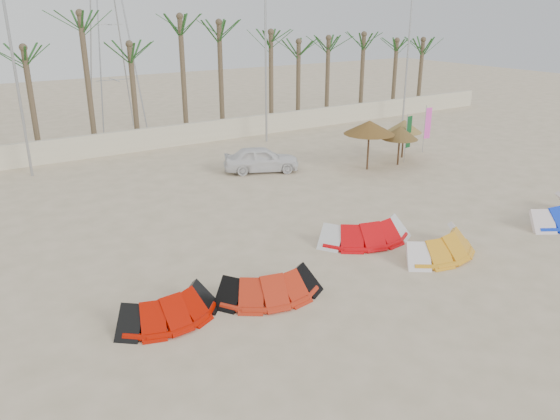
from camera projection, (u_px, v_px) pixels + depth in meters
ground at (398, 318)px, 15.06m from camera, size 120.00×120.00×0.00m
boundary_wall at (133, 141)px, 32.16m from camera, size 60.00×0.30×1.30m
palm_line at (127, 37)px, 31.66m from camera, size 52.00×4.00×7.70m
lamp_b at (14, 59)px, 25.77m from camera, size 1.25×0.14×11.00m
lamp_c at (266, 47)px, 32.88m from camera, size 1.25×0.14×11.00m
lamp_d at (409, 41)px, 38.97m from camera, size 1.25×0.14×11.00m
pylon at (120, 131)px, 37.62m from camera, size 3.00×3.00×14.00m
kite_red_left at (165, 304)px, 14.93m from camera, size 3.02×1.69×0.90m
kite_red_mid at (264, 282)px, 16.12m from camera, size 3.41×2.09×0.90m
kite_red_right at (360, 229)px, 20.00m from camera, size 3.76×2.24×0.90m
kite_orange at (435, 242)px, 18.91m from camera, size 3.52×1.97×0.90m
kite_blue at (549, 208)px, 22.01m from camera, size 3.91×2.26×0.90m
parasol_left at (369, 127)px, 28.07m from camera, size 2.66×2.66×2.60m
parasol_mid at (400, 133)px, 29.06m from camera, size 1.98×1.98×2.13m
parasol_right at (404, 126)px, 30.51m from camera, size 2.01×2.01×2.16m
flag_pink at (427, 124)px, 31.73m from camera, size 0.45×0.08×2.77m
flag_green at (408, 134)px, 29.73m from camera, size 0.45×0.08×2.67m
car at (261, 159)px, 28.25m from camera, size 4.17×2.99×1.32m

